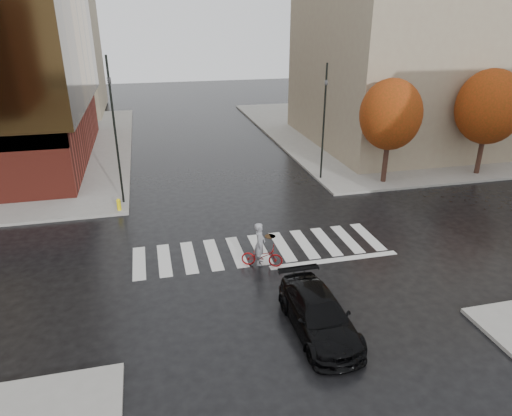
% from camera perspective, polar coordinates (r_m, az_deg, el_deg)
% --- Properties ---
extents(ground, '(120.00, 120.00, 0.00)m').
position_cam_1_polar(ground, '(20.97, 0.81, -5.78)').
color(ground, black).
rests_on(ground, ground).
extents(sidewalk_ne, '(30.00, 30.00, 0.15)m').
position_cam_1_polar(sidewalk_ne, '(47.57, 19.59, 9.51)').
color(sidewalk_ne, gray).
rests_on(sidewalk_ne, ground).
extents(crosswalk, '(12.00, 3.00, 0.01)m').
position_cam_1_polar(crosswalk, '(21.40, 0.48, -5.14)').
color(crosswalk, silver).
rests_on(crosswalk, ground).
extents(building_ne_tan, '(16.00, 16.00, 18.00)m').
position_cam_1_polar(building_ne_tan, '(40.98, 19.45, 20.46)').
color(building_ne_tan, gray).
rests_on(building_ne_tan, sidewalk_ne).
extents(building_nw_far, '(14.00, 12.00, 20.00)m').
position_cam_1_polar(building_nw_far, '(55.96, -27.30, 20.70)').
color(building_nw_far, gray).
rests_on(building_nw_far, sidewalk_nw).
extents(tree_ne_a, '(3.80, 3.80, 6.50)m').
position_cam_1_polar(tree_ne_a, '(29.68, 16.48, 11.11)').
color(tree_ne_a, black).
rests_on(tree_ne_a, sidewalk_ne).
extents(tree_ne_b, '(4.20, 4.20, 6.89)m').
position_cam_1_polar(tree_ne_b, '(33.66, 27.13, 11.17)').
color(tree_ne_b, black).
rests_on(tree_ne_b, sidewalk_ne).
extents(sedan, '(1.93, 4.63, 1.34)m').
position_cam_1_polar(sedan, '(16.12, 7.85, -13.03)').
color(sedan, black).
rests_on(sedan, ground).
extents(cyclist, '(1.90, 1.23, 2.05)m').
position_cam_1_polar(cyclist, '(19.72, 0.65, -5.47)').
color(cyclist, maroon).
rests_on(cyclist, ground).
extents(traffic_light_nw, '(0.22, 0.19, 8.08)m').
position_cam_1_polar(traffic_light_nw, '(26.06, -17.35, 10.36)').
color(traffic_light_nw, black).
rests_on(traffic_light_nw, sidewalk_nw).
extents(traffic_light_ne, '(0.19, 0.21, 7.30)m').
position_cam_1_polar(traffic_light_ne, '(29.51, 8.52, 11.42)').
color(traffic_light_ne, black).
rests_on(traffic_light_ne, sidewalk_ne).
extents(fire_hydrant, '(0.24, 0.24, 0.67)m').
position_cam_1_polar(fire_hydrant, '(26.17, -16.78, 0.50)').
color(fire_hydrant, yellow).
rests_on(fire_hydrant, sidewalk_nw).
extents(manhole, '(0.56, 0.56, 0.01)m').
position_cam_1_polar(manhole, '(22.59, 1.78, -3.55)').
color(manhole, '#412B17').
rests_on(manhole, ground).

